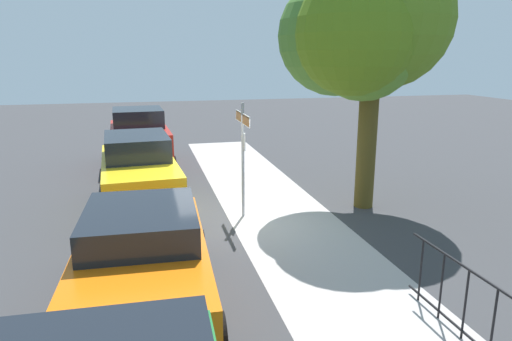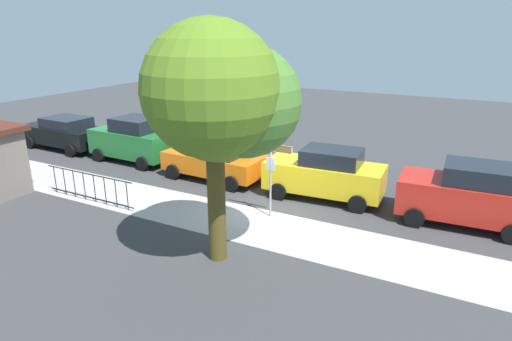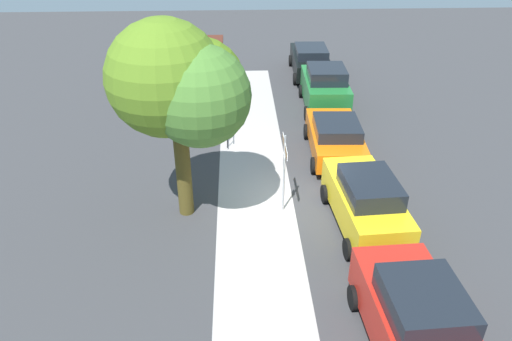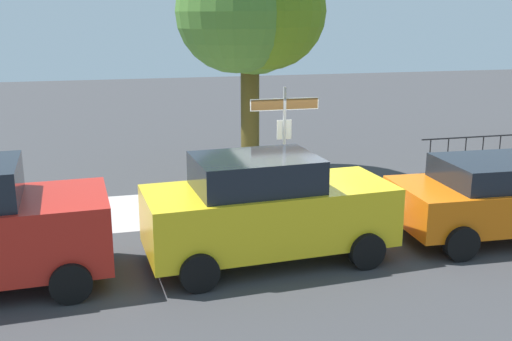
% 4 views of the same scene
% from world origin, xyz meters
% --- Properties ---
extents(ground_plane, '(60.00, 60.00, 0.00)m').
position_xyz_m(ground_plane, '(0.00, 0.00, 0.00)').
color(ground_plane, '#38383A').
extents(sidewalk_strip, '(24.00, 2.60, 0.00)m').
position_xyz_m(sidewalk_strip, '(2.00, 1.30, 0.00)').
color(sidewalk_strip, '#ACA5A1').
rests_on(sidewalk_strip, ground_plane).
extents(street_sign, '(1.50, 0.07, 2.78)m').
position_xyz_m(street_sign, '(-0.20, 0.40, 1.93)').
color(street_sign, '#9EA0A5').
rests_on(street_sign, ground_plane).
extents(shade_tree, '(3.73, 4.16, 6.43)m').
position_xyz_m(shade_tree, '(-0.27, 3.38, 4.41)').
color(shade_tree, '#4E431A').
rests_on(shade_tree, ground_plane).
extents(car_red, '(4.19, 2.28, 2.05)m').
position_xyz_m(car_red, '(-6.04, -2.05, 1.02)').
color(car_red, red).
rests_on(car_red, ground_plane).
extents(car_yellow, '(4.44, 2.18, 1.92)m').
position_xyz_m(car_yellow, '(-1.25, -2.06, 0.96)').
color(car_yellow, yellow).
rests_on(car_yellow, ground_plane).
extents(car_orange, '(4.37, 2.28, 1.56)m').
position_xyz_m(car_orange, '(3.55, -2.00, 0.81)').
color(car_orange, orange).
rests_on(car_orange, ground_plane).
extents(iron_fence, '(4.24, 0.04, 1.07)m').
position_xyz_m(iron_fence, '(6.28, 2.30, 0.56)').
color(iron_fence, black).
rests_on(iron_fence, ground_plane).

